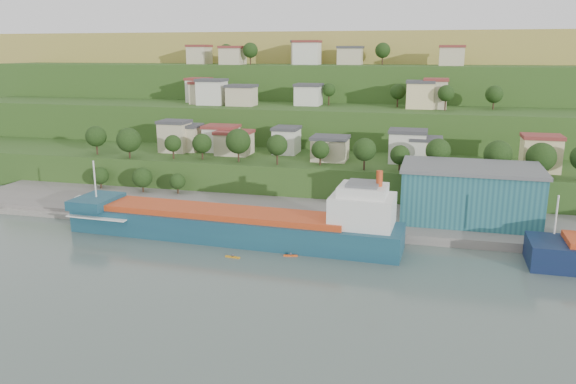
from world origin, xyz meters
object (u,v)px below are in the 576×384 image
(kayak_orange, at_px, (291,255))
(caravan, at_px, (89,202))
(warehouse, at_px, (470,193))
(cargo_ship_near, at_px, (242,226))

(kayak_orange, bearing_deg, caravan, 150.11)
(warehouse, xyz_separation_m, kayak_orange, (-35.42, -28.18, -8.22))
(cargo_ship_near, distance_m, kayak_orange, 15.02)
(cargo_ship_near, relative_size, caravan, 11.40)
(warehouse, height_order, kayak_orange, warehouse)
(warehouse, relative_size, caravan, 4.77)
(cargo_ship_near, relative_size, warehouse, 2.39)
(cargo_ship_near, height_order, kayak_orange, cargo_ship_near)
(cargo_ship_near, distance_m, caravan, 45.61)
(warehouse, distance_m, kayak_orange, 46.00)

